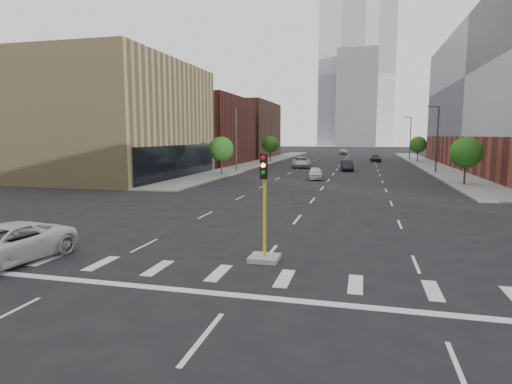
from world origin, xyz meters
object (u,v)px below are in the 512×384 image
at_px(car_mid_right, 347,165).
at_px(car_deep_right, 376,158).
at_px(parked_minivan, 4,245).
at_px(car_distant, 343,152).
at_px(car_far_left, 301,162).
at_px(car_near_left, 315,173).
at_px(median_traffic_signal, 264,238).

xyz_separation_m(car_mid_right, car_deep_right, (4.69, 23.97, -0.08)).
bearing_deg(parked_minivan, car_distant, 93.86).
bearing_deg(car_deep_right, car_distant, 101.62).
height_order(car_far_left, parked_minivan, car_far_left).
bearing_deg(car_far_left, parked_minivan, -103.11).
bearing_deg(car_deep_right, car_near_left, -104.26).
bearing_deg(car_distant, car_mid_right, -83.02).
distance_m(car_deep_right, car_distant, 31.33).
distance_m(median_traffic_signal, car_near_left, 33.81).
distance_m(car_near_left, car_distant, 67.90).
relative_size(median_traffic_signal, car_near_left, 1.03).
bearing_deg(car_deep_right, car_mid_right, -103.57).
bearing_deg(car_distant, car_far_left, -91.21).
height_order(median_traffic_signal, car_near_left, median_traffic_signal).
bearing_deg(car_far_left, car_deep_right, 49.19).
bearing_deg(car_distant, car_near_left, -86.27).
bearing_deg(car_mid_right, car_near_left, -109.83).
bearing_deg(car_near_left, car_deep_right, 70.90).
distance_m(car_far_left, car_deep_right, 22.76).
height_order(median_traffic_signal, car_deep_right, median_traffic_signal).
bearing_deg(parked_minivan, median_traffic_signal, 25.05).
height_order(car_near_left, car_distant, car_distant).
relative_size(median_traffic_signal, car_far_left, 0.71).
xyz_separation_m(car_far_left, car_deep_right, (12.06, 19.30, -0.17)).
relative_size(car_deep_right, car_distant, 0.96).
height_order(median_traffic_signal, car_distant, median_traffic_signal).
xyz_separation_m(car_mid_right, car_distant, (-2.96, 54.35, 0.07)).
xyz_separation_m(car_mid_right, parked_minivan, (-11.50, -50.29, 0.01)).
height_order(car_mid_right, car_deep_right, car_mid_right).
bearing_deg(parked_minivan, car_near_left, 85.68).
relative_size(car_near_left, car_mid_right, 0.91).
bearing_deg(car_near_left, car_mid_right, 69.70).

